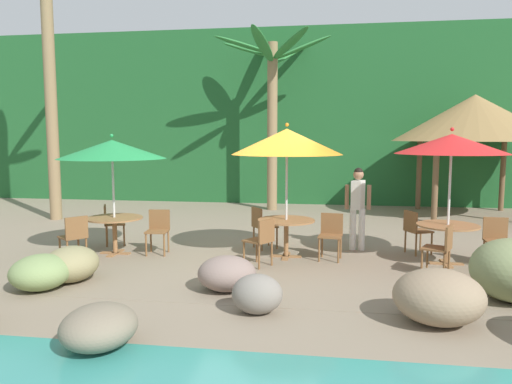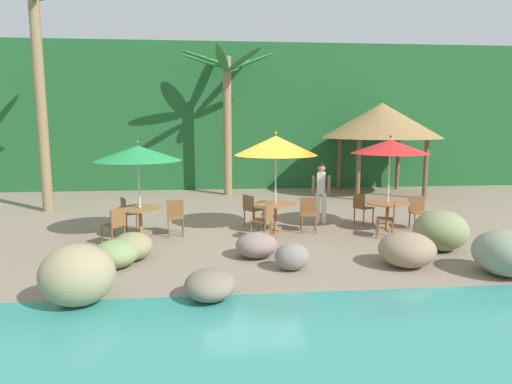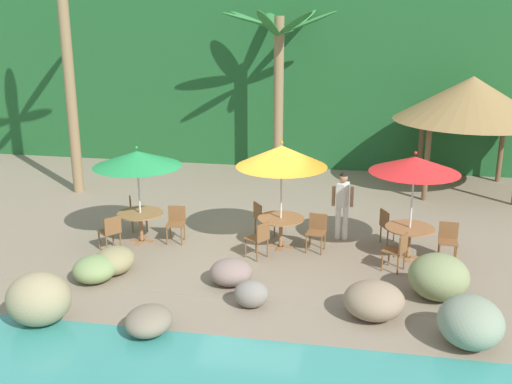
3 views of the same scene
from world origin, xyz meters
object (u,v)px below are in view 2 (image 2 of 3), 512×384
Objects in this scene: umbrella_orange at (276,146)px; chair_red_seaward at (418,210)px; dining_table_orange at (275,208)px; chair_orange_inland at (251,208)px; chair_green_inland at (128,211)px; chair_green_left at (115,224)px; chair_green_seaward at (175,215)px; dining_table_red at (388,207)px; chair_orange_seaward at (308,212)px; palm_tree_nearest at (38,62)px; umbrella_green at (138,153)px; chair_red_inland at (362,206)px; palapa_hut at (381,121)px; palm_tree_second at (227,94)px; chair_red_left at (389,217)px; umbrella_red at (390,147)px; dining_table_green at (140,213)px; waiter_in_white at (321,189)px; chair_orange_left at (265,219)px.

chair_red_seaward is (3.80, -0.06, -1.72)m from umbrella_orange.
chair_orange_inland is at bearing 132.09° from dining_table_orange.
chair_green_inland is 1.46m from chair_green_left.
dining_table_red is (5.50, -0.03, 0.10)m from chair_green_seaward.
chair_green_inland is 4.22m from umbrella_orange.
chair_orange_seaward is 9.36m from palm_tree_nearest.
chair_red_inland is at bearing 8.46° from umbrella_green.
chair_green_inland and chair_red_seaward have the same top height.
palapa_hut is (11.72, 2.34, -1.77)m from palm_tree_nearest.
chair_green_left is (-1.29, -0.90, 0.00)m from chair_green_seaward.
chair_red_inland is 10.56m from palm_tree_nearest.
chair_green_left and chair_red_inland have the same top height.
chair_red_inland reaches higher than dining_table_orange.
palapa_hut is (4.90, 5.74, 2.24)m from dining_table_orange.
chair_red_seaward is at bearing -52.09° from palm_tree_second.
umbrella_orange is at bearing -47.91° from chair_orange_inland.
chair_orange_seaward is at bearing -73.04° from palm_tree_second.
chair_orange_seaward is at bearing 0.86° from chair_green_seaward.
chair_orange_inland is 0.12× the size of palm_tree_nearest.
palm_tree_nearest is at bearing 153.49° from umbrella_orange.
palm_tree_nearest is at bearing 156.11° from chair_orange_inland.
chair_green_left is at bearing -179.45° from chair_red_left.
umbrella_orange is 0.36× the size of palm_tree_nearest.
palapa_hut reaches higher than chair_red_seaward.
chair_orange_seaward is 0.35× the size of umbrella_red.
dining_table_red is (2.95, -0.10, 0.00)m from dining_table_orange.
chair_green_seaward is at bearing 11.91° from dining_table_green.
chair_green_inland is 4.70m from chair_orange_seaward.
chair_green_inland is 1.00× the size of chair_red_seaward.
chair_red_left is 2.21m from waiter_in_white.
umbrella_red is at bearing -30.48° from waiter_in_white.
chair_orange_inland is 7.84m from palapa_hut.
chair_orange_seaward is at bearing -24.83° from chair_orange_inland.
chair_orange_seaward is (4.70, 0.95, 0.00)m from chair_green_left.
waiter_in_white is at bearing 149.52° from umbrella_red.
palm_tree_second reaches higher than chair_orange_seaward.
chair_red_inland is at bearing 14.15° from chair_green_left.
palm_tree_second is (-1.88, 6.17, 3.34)m from chair_orange_seaward.
chair_red_left reaches higher than dining_table_red.
waiter_in_white is at bearing 42.10° from chair_orange_left.
chair_orange_left is 2.41m from waiter_in_white.
chair_green_seaward is (0.84, 0.18, -0.10)m from dining_table_green.
chair_orange_seaward is at bearing 31.33° from chair_orange_left.
waiter_in_white reaches higher than chair_green_seaward.
chair_red_seaward is at bearing 6.83° from chair_green_left.
chair_green_inland and chair_red_inland have the same top height.
chair_red_left is at bearing -18.83° from dining_table_orange.
chair_orange_inland is at bearing 155.17° from chair_orange_seaward.
dining_table_red is 11.13m from palm_tree_nearest.
chair_green_seaward and chair_red_inland have the same top height.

